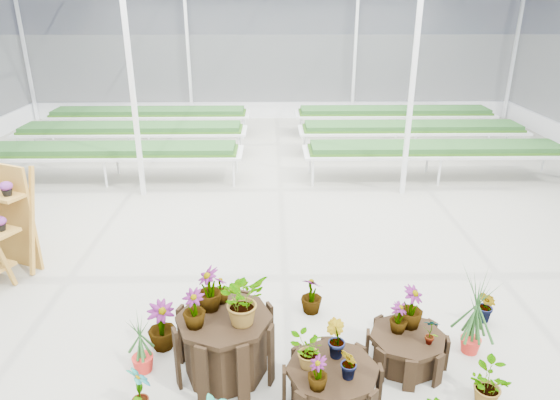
{
  "coord_description": "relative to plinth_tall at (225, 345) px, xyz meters",
  "views": [
    {
      "loc": [
        -0.04,
        -6.8,
        4.2
      ],
      "look_at": [
        0.09,
        0.38,
        1.3
      ],
      "focal_mm": 32.0,
      "sensor_mm": 36.0,
      "label": 1
    }
  ],
  "objects": [
    {
      "name": "plinth_mid",
      "position": [
        1.2,
        -0.6,
        -0.12
      ],
      "size": [
        1.04,
        1.04,
        0.55
      ],
      "primitive_type": "cylinder",
      "rotation": [
        0.0,
        0.0,
        0.01
      ],
      "color": "black",
      "rests_on": "ground"
    },
    {
      "name": "steel_frame",
      "position": [
        0.6,
        1.95,
        1.85
      ],
      "size": [
        18.0,
        24.0,
        4.5
      ],
      "primitive_type": null,
      "color": "silver",
      "rests_on": "ground"
    },
    {
      "name": "ground_plane",
      "position": [
        0.6,
        1.95,
        -0.4
      ],
      "size": [
        24.0,
        24.0,
        0.0
      ],
      "primitive_type": "plane",
      "color": "gray",
      "rests_on": "ground"
    },
    {
      "name": "nursery_plants",
      "position": [
        0.95,
        0.15,
        0.14
      ],
      "size": [
        4.86,
        2.99,
        1.37
      ],
      "color": "#21481D",
      "rests_on": "ground"
    },
    {
      "name": "greenhouse_shell",
      "position": [
        0.6,
        1.95,
        1.85
      ],
      "size": [
        18.0,
        24.0,
        4.5
      ],
      "primitive_type": null,
      "color": "white",
      "rests_on": "ground"
    },
    {
      "name": "plinth_low",
      "position": [
        2.2,
        0.1,
        -0.18
      ],
      "size": [
        1.08,
        1.08,
        0.43
      ],
      "primitive_type": "cylinder",
      "rotation": [
        0.0,
        0.0,
        -0.16
      ],
      "color": "black",
      "rests_on": "ground"
    },
    {
      "name": "plinth_tall",
      "position": [
        0.0,
        0.0,
        0.0
      ],
      "size": [
        1.54,
        1.54,
        0.79
      ],
      "primitive_type": "cylinder",
      "rotation": [
        0.0,
        0.0,
        0.43
      ],
      "color": "black",
      "rests_on": "ground"
    },
    {
      "name": "nursery_benches",
      "position": [
        0.6,
        9.15,
        0.02
      ],
      "size": [
        16.0,
        7.0,
        0.84
      ],
      "primitive_type": null,
      "color": "silver",
      "rests_on": "ground"
    }
  ]
}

